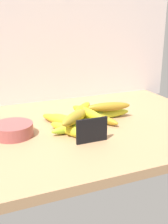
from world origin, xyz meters
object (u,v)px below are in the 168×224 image
object	(u,v)px
banana_4	(100,118)
banana_12	(87,113)
chalkboard_sign	(92,131)
banana_10	(109,107)
banana_1	(78,127)
banana_6	(95,124)
banana_7	(60,120)
banana_2	(69,130)
banana_3	(82,114)
banana_0	(89,115)
banana_13	(80,111)
fruit_bowl	(13,130)
banana_8	(82,121)
banana_5	(69,121)
banana_9	(108,114)
banana_11	(75,117)

from	to	relation	value
banana_4	banana_12	xyz separation A→B (cm)	(-6.44, -1.72, 3.78)
chalkboard_sign	banana_10	distance (cm)	24.06
banana_1	banana_6	size ratio (longest dim) A/B	1.03
banana_4	banana_10	distance (cm)	6.38
banana_1	banana_7	bearing A→B (deg)	113.48
banana_4	banana_7	bearing A→B (deg)	167.50
banana_2	banana_4	xyz separation A→B (cm)	(15.69, 7.18, -0.18)
banana_3	chalkboard_sign	bearing A→B (deg)	-104.78
banana_1	banana_2	world-z (taller)	same
banana_0	banana_13	size ratio (longest dim) A/B	0.85
chalkboard_sign	banana_13	xyz separation A→B (cm)	(2.77, 17.04, 1.61)
fruit_bowl	banana_8	world-z (taller)	fruit_bowl
banana_1	banana_13	world-z (taller)	banana_13
banana_5	banana_13	size ratio (longest dim) A/B	0.96
banana_9	banana_1	bearing A→B (deg)	-151.90
banana_5	banana_10	world-z (taller)	banana_10
banana_8	banana_13	bearing A→B (deg)	109.04
banana_7	banana_12	size ratio (longest dim) A/B	1.04
banana_0	banana_2	distance (cm)	17.15
banana_6	banana_8	distance (cm)	5.81
banana_3	banana_2	bearing A→B (deg)	-126.85
fruit_bowl	banana_9	distance (cm)	39.72
banana_2	banana_3	xyz separation A→B (cm)	(10.97, 14.63, -0.01)
banana_1	banana_2	xyz separation A→B (cm)	(-4.02, -1.59, 0.03)
banana_12	chalkboard_sign	bearing A→B (deg)	-107.40
banana_4	banana_2	bearing A→B (deg)	-155.41
banana_4	banana_7	size ratio (longest dim) A/B	0.95
fruit_bowl	banana_2	xyz separation A→B (cm)	(18.49, -6.47, -0.45)
banana_1	banana_11	distance (cm)	4.01
banana_8	banana_5	bearing A→B (deg)	169.19
banana_4	banana_0	bearing A→B (deg)	124.20
banana_1	banana_10	distance (cm)	18.50
banana_9	banana_13	bearing A→B (deg)	-169.59
banana_1	banana_5	xyz separation A→B (cm)	(-1.20, 6.35, 0.17)
banana_5	banana_10	bearing A→B (deg)	4.49
banana_3	banana_11	xyz separation A→B (cm)	(-8.07, -13.10, 3.83)
banana_10	chalkboard_sign	bearing A→B (deg)	-130.80
banana_13	banana_9	bearing A→B (deg)	10.41
banana_10	banana_13	xyz separation A→B (cm)	(-12.92, -1.14, 0.21)
banana_6	banana_11	xyz separation A→B (cm)	(-8.22, -0.54, 3.78)
banana_6	banana_7	world-z (taller)	same
banana_1	banana_8	distance (cm)	6.66
banana_0	banana_11	bearing A→B (deg)	-135.38
chalkboard_sign	banana_4	bearing A→B (deg)	55.75
fruit_bowl	banana_7	bearing A→B (deg)	12.65
banana_12	banana_10	bearing A→B (deg)	19.03
banana_2	banana_8	size ratio (longest dim) A/B	1.05
banana_9	banana_13	size ratio (longest dim) A/B	0.91
chalkboard_sign	banana_5	distance (cm)	17.02
chalkboard_sign	banana_11	bearing A→B (deg)	100.23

